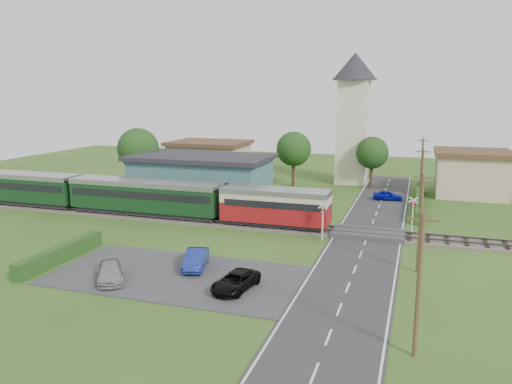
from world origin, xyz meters
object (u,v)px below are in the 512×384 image
(train, at_px, (118,194))
(crossing_signal_far, at_px, (413,209))
(station_building, at_px, (201,178))
(car_park_blue, at_px, (196,259))
(car_park_silver, at_px, (110,272))
(house_east, at_px, (471,173))
(car_on_road, at_px, (388,195))
(house_west, at_px, (210,160))
(pedestrian_far, at_px, (113,195))
(crossing_signal_near, at_px, (323,216))
(car_park_dark, at_px, (236,281))
(pedestrian_near, at_px, (250,205))
(church_tower, at_px, (354,109))
(equipment_hut, at_px, (113,191))

(train, bearing_deg, crossing_signal_far, 4.74)
(station_building, distance_m, car_park_blue, 23.23)
(car_park_silver, bearing_deg, house_east, 22.49)
(house_east, height_order, car_on_road, house_east)
(house_west, distance_m, pedestrian_far, 20.52)
(crossing_signal_near, distance_m, car_on_road, 18.69)
(crossing_signal_near, relative_size, car_park_dark, 0.82)
(house_east, distance_m, pedestrian_near, 29.22)
(church_tower, distance_m, pedestrian_near, 25.87)
(car_on_road, height_order, car_park_dark, car_park_dark)
(house_west, distance_m, pedestrian_near, 24.26)
(church_tower, height_order, crossing_signal_near, church_tower)
(crossing_signal_far, relative_size, car_park_silver, 0.83)
(train, bearing_deg, church_tower, 52.11)
(car_park_blue, bearing_deg, crossing_signal_near, 38.91)
(church_tower, height_order, car_park_blue, church_tower)
(house_east, xyz_separation_m, crossing_signal_far, (-6.40, -19.61, -0.66))
(station_building, xyz_separation_m, car_park_dark, (13.30, -24.17, -2.06))
(train, relative_size, church_tower, 2.45)
(equipment_hut, height_order, train, train)
(train, xyz_separation_m, car_park_dark, (18.53, -15.17, -1.54))
(house_west, distance_m, car_park_silver, 40.51)
(station_building, bearing_deg, car_park_blue, -66.61)
(crossing_signal_near, bearing_deg, station_building, 145.19)
(car_park_silver, bearing_deg, equipment_hut, 89.22)
(car_on_road, bearing_deg, pedestrian_far, 108.23)
(house_west, bearing_deg, car_park_silver, -75.99)
(pedestrian_far, bearing_deg, station_building, -41.16)
(church_tower, bearing_deg, crossing_signal_near, -87.18)
(crossing_signal_far, xyz_separation_m, car_on_road, (-2.95, 13.33, -1.52))
(church_tower, bearing_deg, house_west, -171.47)
(car_park_silver, xyz_separation_m, pedestrian_near, (3.35, 18.90, 0.77))
(car_park_silver, bearing_deg, car_park_dark, -26.92)
(church_tower, distance_m, house_east, 17.21)
(house_west, bearing_deg, church_tower, 8.53)
(house_west, height_order, crossing_signal_near, house_west)
(station_building, bearing_deg, car_on_road, 18.06)
(car_park_silver, bearing_deg, train, 87.56)
(train, xyz_separation_m, crossing_signal_near, (21.63, -2.41, -0.04))
(train, height_order, pedestrian_near, train)
(crossing_signal_far, bearing_deg, car_park_silver, -135.25)
(train, height_order, car_park_dark, train)
(house_west, relative_size, pedestrian_far, 5.79)
(pedestrian_near, bearing_deg, car_park_dark, 93.79)
(car_park_silver, xyz_separation_m, pedestrian_far, (-12.52, 18.96, 0.73))
(house_west, bearing_deg, station_building, -70.35)
(equipment_hut, height_order, car_on_road, equipment_hut)
(car_on_road, relative_size, car_park_silver, 0.85)
(crossing_signal_far, relative_size, car_park_dark, 0.82)
(church_tower, bearing_deg, equipment_hut, -135.25)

